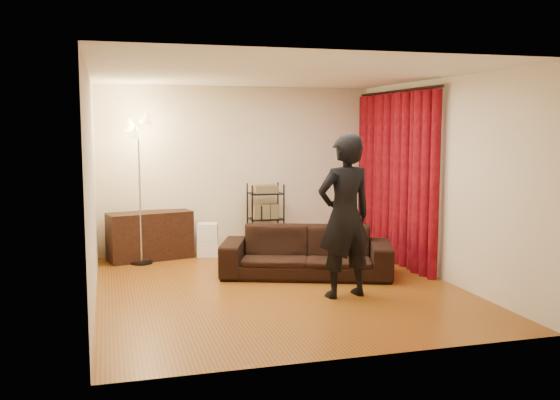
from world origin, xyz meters
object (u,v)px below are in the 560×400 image
object	(u,v)px
sofa	(306,252)
media_cabinet	(150,236)
person	(345,216)
floor_lamp	(140,191)
storage_boxes	(208,240)
wire_shelf	(265,219)

from	to	relation	value
sofa	media_cabinet	distance (m)	2.62
person	floor_lamp	world-z (taller)	floor_lamp
sofa	media_cabinet	world-z (taller)	media_cabinet
storage_boxes	sofa	bearing A→B (deg)	-55.99
person	storage_boxes	xyz separation A→B (m)	(-1.23, 2.77, -0.72)
media_cabinet	wire_shelf	world-z (taller)	wire_shelf
media_cabinet	wire_shelf	bearing A→B (deg)	-15.03
sofa	floor_lamp	bearing A→B (deg)	166.68
floor_lamp	person	bearing A→B (deg)	-47.99
person	wire_shelf	xyz separation A→B (m)	(-0.29, 2.75, -0.42)
person	media_cabinet	size ratio (longest dim) A/B	1.55
media_cabinet	floor_lamp	bearing A→B (deg)	-131.46
sofa	wire_shelf	size ratio (longest dim) A/B	2.03
person	floor_lamp	xyz separation A→B (m)	(-2.27, 2.52, 0.12)
storage_boxes	wire_shelf	bearing A→B (deg)	-1.39
sofa	storage_boxes	xyz separation A→B (m)	(-1.11, 1.64, -0.07)
storage_boxes	wire_shelf	size ratio (longest dim) A/B	0.47
storage_boxes	wire_shelf	world-z (taller)	wire_shelf
wire_shelf	floor_lamp	world-z (taller)	floor_lamp
media_cabinet	floor_lamp	size ratio (longest dim) A/B	0.58
wire_shelf	media_cabinet	bearing A→B (deg)	163.18
sofa	floor_lamp	size ratio (longest dim) A/B	1.05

